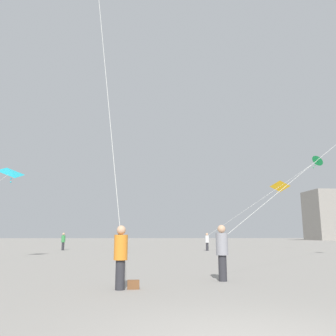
{
  "coord_description": "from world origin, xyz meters",
  "views": [
    {
      "loc": [
        -1.3,
        -4.71,
        1.43
      ],
      "look_at": [
        0.0,
        23.45,
        6.97
      ],
      "focal_mm": 36.41,
      "sensor_mm": 36.0,
      "label": 1
    }
  ],
  "objects_px": {
    "kite_cyan_delta": "(10,173)",
    "person_in_black": "(120,239)",
    "person_in_orange": "(121,254)",
    "person_in_grey": "(222,250)",
    "person_in_green": "(63,241)",
    "handbag_beside_flyer": "(133,285)",
    "person_in_white": "(207,241)",
    "kite_amber_delta": "(279,187)",
    "kite_emerald_diamond": "(317,161)"
  },
  "relations": [
    {
      "from": "kite_cyan_delta",
      "to": "kite_emerald_diamond",
      "type": "bearing_deg",
      "value": 20.03
    },
    {
      "from": "person_in_grey",
      "to": "kite_cyan_delta",
      "type": "relative_size",
      "value": 0.2
    },
    {
      "from": "person_in_black",
      "to": "handbag_beside_flyer",
      "type": "xyz_separation_m",
      "value": [
        2.67,
        -24.78,
        -0.88
      ]
    },
    {
      "from": "person_in_white",
      "to": "person_in_green",
      "type": "relative_size",
      "value": 0.99
    },
    {
      "from": "person_in_black",
      "to": "handbag_beside_flyer",
      "type": "relative_size",
      "value": 5.68
    },
    {
      "from": "person_in_orange",
      "to": "kite_amber_delta",
      "type": "height_order",
      "value": "kite_amber_delta"
    },
    {
      "from": "person_in_grey",
      "to": "handbag_beside_flyer",
      "type": "height_order",
      "value": "person_in_grey"
    },
    {
      "from": "person_in_orange",
      "to": "kite_emerald_diamond",
      "type": "xyz_separation_m",
      "value": [
        15.84,
        20.25,
        7.12
      ]
    },
    {
      "from": "person_in_green",
      "to": "handbag_beside_flyer",
      "type": "xyz_separation_m",
      "value": [
        7.9,
        -23.72,
        -0.77
      ]
    },
    {
      "from": "person_in_black",
      "to": "kite_emerald_diamond",
      "type": "relative_size",
      "value": 0.17
    },
    {
      "from": "person_in_white",
      "to": "handbag_beside_flyer",
      "type": "bearing_deg",
      "value": 124.13
    },
    {
      "from": "person_in_orange",
      "to": "person_in_white",
      "type": "distance_m",
      "value": 23.08
    },
    {
      "from": "handbag_beside_flyer",
      "to": "person_in_white",
      "type": "bearing_deg",
      "value": 75.94
    },
    {
      "from": "person_in_orange",
      "to": "kite_cyan_delta",
      "type": "distance_m",
      "value": 14.67
    },
    {
      "from": "person_in_black",
      "to": "kite_emerald_diamond",
      "type": "bearing_deg",
      "value": 150.51
    },
    {
      "from": "handbag_beside_flyer",
      "to": "kite_amber_delta",
      "type": "bearing_deg",
      "value": 61.76
    },
    {
      "from": "person_in_black",
      "to": "person_in_white",
      "type": "bearing_deg",
      "value": 147.46
    },
    {
      "from": "kite_amber_delta",
      "to": "person_in_green",
      "type": "bearing_deg",
      "value": -172.53
    },
    {
      "from": "kite_cyan_delta",
      "to": "person_in_black",
      "type": "bearing_deg",
      "value": 67.11
    },
    {
      "from": "person_in_grey",
      "to": "person_in_green",
      "type": "distance_m",
      "value": 24.65
    },
    {
      "from": "person_in_white",
      "to": "person_in_orange",
      "type": "bearing_deg",
      "value": 123.35
    },
    {
      "from": "person_in_orange",
      "to": "kite_cyan_delta",
      "type": "height_order",
      "value": "kite_cyan_delta"
    },
    {
      "from": "person_in_black",
      "to": "kite_cyan_delta",
      "type": "height_order",
      "value": "kite_cyan_delta"
    },
    {
      "from": "person_in_black",
      "to": "handbag_beside_flyer",
      "type": "distance_m",
      "value": 24.93
    },
    {
      "from": "person_in_black",
      "to": "kite_cyan_delta",
      "type": "relative_size",
      "value": 0.21
    },
    {
      "from": "person_in_white",
      "to": "person_in_grey",
      "type": "bearing_deg",
      "value": 130.42
    },
    {
      "from": "person_in_black",
      "to": "kite_emerald_diamond",
      "type": "xyz_separation_m",
      "value": [
        18.16,
        -4.62,
        7.05
      ]
    },
    {
      "from": "person_in_grey",
      "to": "kite_amber_delta",
      "type": "relative_size",
      "value": 0.18
    },
    {
      "from": "person_in_green",
      "to": "kite_cyan_delta",
      "type": "distance_m",
      "value": 12.96
    },
    {
      "from": "person_in_orange",
      "to": "person_in_green",
      "type": "bearing_deg",
      "value": -120.7
    },
    {
      "from": "person_in_orange",
      "to": "handbag_beside_flyer",
      "type": "xyz_separation_m",
      "value": [
        0.35,
        0.1,
        -0.8
      ]
    },
    {
      "from": "kite_amber_delta",
      "to": "handbag_beside_flyer",
      "type": "relative_size",
      "value": 30.39
    },
    {
      "from": "person_in_grey",
      "to": "person_in_black",
      "type": "xyz_separation_m",
      "value": [
        -5.4,
        23.3,
        0.04
      ]
    },
    {
      "from": "person_in_orange",
      "to": "kite_cyan_delta",
      "type": "xyz_separation_m",
      "value": [
        -7.93,
        11.59,
        4.24
      ]
    },
    {
      "from": "person_in_green",
      "to": "person_in_black",
      "type": "bearing_deg",
      "value": -146.98
    },
    {
      "from": "person_in_black",
      "to": "handbag_beside_flyer",
      "type": "bearing_deg",
      "value": 80.95
    },
    {
      "from": "kite_amber_delta",
      "to": "person_in_white",
      "type": "bearing_deg",
      "value": -153.16
    },
    {
      "from": "person_in_orange",
      "to": "person_in_white",
      "type": "xyz_separation_m",
      "value": [
        5.91,
        22.31,
        -0.05
      ]
    },
    {
      "from": "person_in_orange",
      "to": "kite_emerald_diamond",
      "type": "distance_m",
      "value": 26.68
    },
    {
      "from": "person_in_green",
      "to": "kite_cyan_delta",
      "type": "height_order",
      "value": "kite_cyan_delta"
    },
    {
      "from": "person_in_grey",
      "to": "person_in_green",
      "type": "xyz_separation_m",
      "value": [
        -10.62,
        22.24,
        -0.07
      ]
    },
    {
      "from": "person_in_orange",
      "to": "person_in_grey",
      "type": "height_order",
      "value": "person_in_grey"
    },
    {
      "from": "person_in_grey",
      "to": "kite_cyan_delta",
      "type": "distance_m",
      "value": 15.46
    },
    {
      "from": "person_in_orange",
      "to": "handbag_beside_flyer",
      "type": "height_order",
      "value": "person_in_orange"
    },
    {
      "from": "kite_cyan_delta",
      "to": "handbag_beside_flyer",
      "type": "xyz_separation_m",
      "value": [
        8.28,
        -11.49,
        -5.04
      ]
    },
    {
      "from": "person_in_orange",
      "to": "kite_emerald_diamond",
      "type": "height_order",
      "value": "kite_emerald_diamond"
    },
    {
      "from": "person_in_black",
      "to": "kite_emerald_diamond",
      "type": "height_order",
      "value": "kite_emerald_diamond"
    },
    {
      "from": "person_in_green",
      "to": "kite_cyan_delta",
      "type": "xyz_separation_m",
      "value": [
        -0.39,
        -12.23,
        4.27
      ]
    },
    {
      "from": "kite_amber_delta",
      "to": "person_in_black",
      "type": "bearing_deg",
      "value": -173.76
    },
    {
      "from": "kite_cyan_delta",
      "to": "person_in_orange",
      "type": "bearing_deg",
      "value": -55.61
    }
  ]
}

